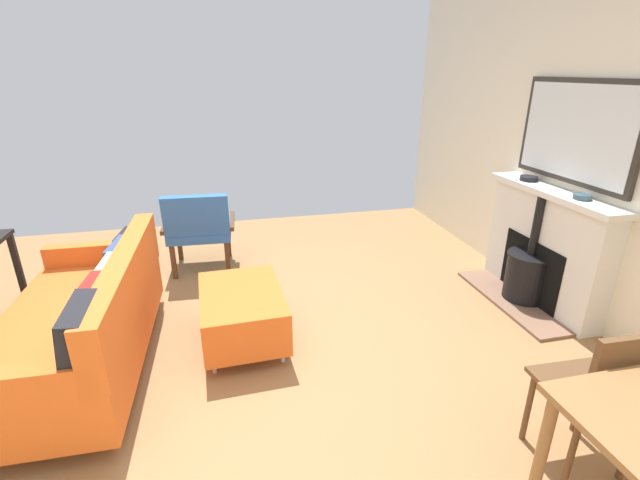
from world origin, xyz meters
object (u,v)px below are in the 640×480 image
(mantel_bowl_far, at_px, (582,196))
(dining_chair_near_fireplace, at_px, (602,389))
(sofa, at_px, (85,322))
(ottoman, at_px, (242,311))
(mantel_bowl_near, at_px, (529,178))
(armchair_accent, at_px, (199,226))
(fireplace, at_px, (540,254))

(mantel_bowl_far, distance_m, dining_chair_near_fireplace, 1.72)
(sofa, distance_m, dining_chair_near_fireplace, 2.99)
(ottoman, bearing_deg, mantel_bowl_far, 174.84)
(mantel_bowl_near, height_order, armchair_accent, mantel_bowl_near)
(sofa, distance_m, ottoman, 1.03)
(fireplace, bearing_deg, sofa, 2.33)
(mantel_bowl_far, xyz_separation_m, armchair_accent, (2.86, -1.57, -0.55))
(mantel_bowl_near, bearing_deg, mantel_bowl_far, 90.00)
(mantel_bowl_far, bearing_deg, fireplace, -86.68)
(mantel_bowl_near, relative_size, ottoman, 0.18)
(dining_chair_near_fireplace, bearing_deg, mantel_bowl_near, -116.68)
(fireplace, relative_size, ottoman, 1.57)
(armchair_accent, bearing_deg, dining_chair_near_fireplace, 123.20)
(dining_chair_near_fireplace, bearing_deg, ottoman, -44.57)
(mantel_bowl_near, height_order, ottoman, mantel_bowl_near)
(mantel_bowl_near, xyz_separation_m, dining_chair_near_fireplace, (0.97, 1.93, -0.51))
(armchair_accent, distance_m, dining_chair_near_fireplace, 3.46)
(mantel_bowl_near, distance_m, dining_chair_near_fireplace, 2.22)
(mantel_bowl_near, distance_m, ottoman, 2.69)
(ottoman, relative_size, armchair_accent, 1.02)
(fireplace, bearing_deg, mantel_bowl_far, 93.32)
(mantel_bowl_near, distance_m, armchair_accent, 3.07)
(fireplace, distance_m, dining_chair_near_fireplace, 1.87)
(mantel_bowl_far, relative_size, dining_chair_near_fireplace, 0.15)
(mantel_bowl_near, distance_m, mantel_bowl_far, 0.60)
(ottoman, bearing_deg, dining_chair_near_fireplace, 135.43)
(sofa, bearing_deg, armchair_accent, -116.37)
(fireplace, distance_m, mantel_bowl_far, 0.65)
(sofa, relative_size, dining_chair_near_fireplace, 2.08)
(mantel_bowl_near, bearing_deg, dining_chair_near_fireplace, 63.32)
(sofa, bearing_deg, mantel_bowl_near, -172.58)
(fireplace, relative_size, mantel_bowl_near, 8.98)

